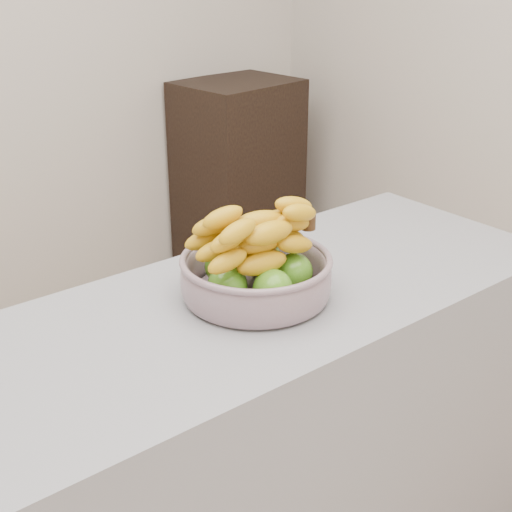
{
  "coord_description": "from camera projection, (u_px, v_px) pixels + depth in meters",
  "views": [
    {
      "loc": [
        -0.67,
        -1.01,
        1.64
      ],
      "look_at": [
        0.22,
        0.1,
        1.0
      ],
      "focal_mm": 50.0,
      "sensor_mm": 36.0,
      "label": 1
    }
  ],
  "objects": [
    {
      "name": "cabinet",
      "position": [
        238.0,
        179.0,
        3.67
      ],
      "size": [
        0.6,
        0.5,
        1.0
      ],
      "primitive_type": "cube",
      "rotation": [
        0.0,
        0.0,
        0.11
      ],
      "color": "black",
      "rests_on": "ground"
    },
    {
      "name": "counter",
      "position": [
        182.0,
        496.0,
        1.66
      ],
      "size": [
        2.0,
        0.6,
        0.9
      ],
      "primitive_type": "cube",
      "color": "gray",
      "rests_on": "ground"
    },
    {
      "name": "fruit_bowl",
      "position": [
        256.0,
        270.0,
        1.57
      ],
      "size": [
        0.34,
        0.34,
        0.2
      ],
      "rotation": [
        0.0,
        0.0,
        -0.24
      ],
      "color": "#9DABBC",
      "rests_on": "counter"
    }
  ]
}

